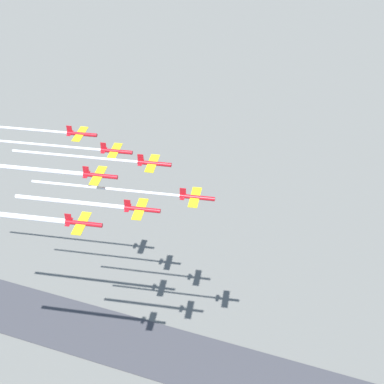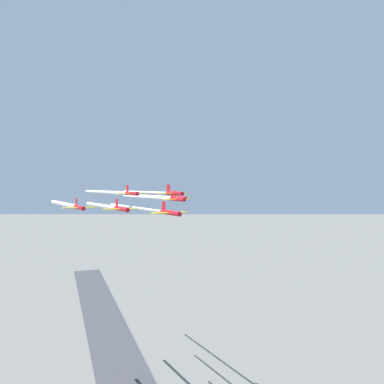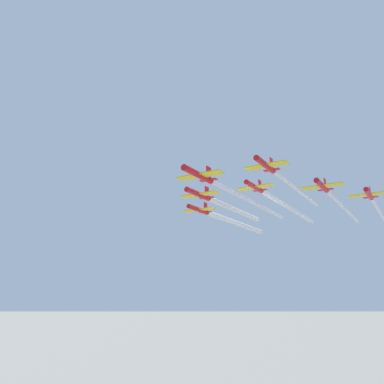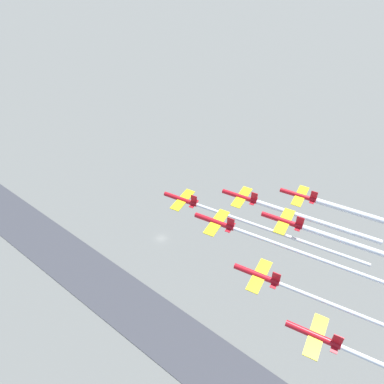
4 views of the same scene
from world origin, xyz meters
TOP-DOWN VIEW (x-y plane):
  - jet_0 at (43.15, -35.09)m, footprint 9.11×8.74m
  - jet_1 at (56.83, -40.19)m, footprint 9.11×8.74m
  - jet_2 at (54.25, -25.61)m, footprint 9.11×8.74m
  - jet_3 at (70.51, -45.28)m, footprint 9.11×8.74m
  - jet_4 at (67.93, -30.70)m, footprint 9.11×8.74m
  - jet_5 at (65.35, -16.13)m, footprint 9.11×8.74m
  - jet_6 at (84.19, -50.38)m, footprint 9.11×8.74m
  - smoke_trail_0 at (66.88, -30.89)m, footprint 39.39×7.67m
  - smoke_trail_1 at (78.24, -36.40)m, footprint 34.75×6.86m
  - smoke_trail_2 at (72.39, -22.40)m, footprint 28.27×6.06m
  - smoke_trail_3 at (96.46, -40.69)m, footprint 43.82×8.46m
  - smoke_trail_4 at (95.34, -25.85)m, footprint 46.81×9.36m
  - smoke_trail_5 at (87.92, -12.13)m, footprint 37.17×7.86m
  - smoke_trail_6 at (115.23, -44.89)m, footprint 54.01×10.30m

SIDE VIEW (x-z plane):
  - smoke_trail_0 at x=66.88m, z-range 69.13..69.87m
  - jet_0 at x=43.15m, z-range 68.03..71.07m
  - smoke_trail_5 at x=87.92m, z-range 69.16..70.51m
  - jet_5 at x=65.35m, z-range 68.36..71.40m
  - smoke_trail_2 at x=72.39m, z-range 69.36..70.46m
  - jet_2 at x=54.25m, z-range 68.43..71.48m
  - smoke_trail_3 at x=96.46m, z-range 71.14..71.88m
  - jet_3 at x=70.51m, z-range 70.04..73.08m
  - smoke_trail_6 at x=115.23m, z-range 71.18..71.96m
  - jet_6 at x=84.19m, z-range 70.09..73.13m
  - smoke_trail_4 at x=95.34m, z-range 72.91..74.04m
  - jet_4 at x=67.93m, z-range 72.00..75.04m
  - smoke_trail_1 at x=78.24m, z-range 73.30..74.04m
  - jet_1 at x=56.83m, z-range 72.19..75.23m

